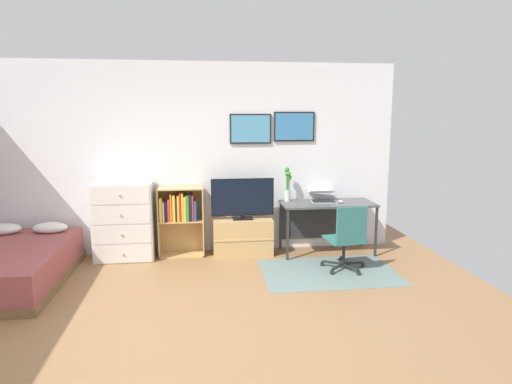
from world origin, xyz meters
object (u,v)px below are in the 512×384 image
at_px(office_chair, 347,237).
at_px(laptop, 323,197).
at_px(television, 243,199).
at_px(dresser, 124,221).
at_px(bamboo_vase, 288,184).
at_px(bookshelf, 180,215).
at_px(tv_stand, 243,236).
at_px(bed, 6,266).
at_px(computer_mouse, 341,201).
at_px(desk, 326,211).

distance_m(office_chair, laptop, 0.97).
height_order(television, laptop, television).
distance_m(dresser, office_chair, 3.00).
bearing_deg(bamboo_vase, office_chair, -59.54).
height_order(dresser, bookshelf, dresser).
xyz_separation_m(television, laptop, (1.17, 0.04, -0.01)).
bearing_deg(bamboo_vase, tv_stand, -172.11).
distance_m(tv_stand, television, 0.55).
xyz_separation_m(television, office_chair, (1.24, -0.86, -0.35)).
xyz_separation_m(bed, computer_mouse, (4.27, 0.66, 0.53)).
bearing_deg(bamboo_vase, dresser, -177.33).
distance_m(computer_mouse, bamboo_vase, 0.79).
bearing_deg(laptop, dresser, -174.50).
bearing_deg(computer_mouse, bookshelf, 175.88).
bearing_deg(laptop, bamboo_vase, 176.81).
xyz_separation_m(tv_stand, computer_mouse, (1.39, -0.12, 0.50)).
distance_m(bed, tv_stand, 2.98).
height_order(laptop, computer_mouse, laptop).
bearing_deg(office_chair, laptop, 88.13).
height_order(bed, laptop, laptop).
bearing_deg(bookshelf, bed, -157.58).
xyz_separation_m(tv_stand, television, (-0.00, -0.02, 0.55)).
xyz_separation_m(television, computer_mouse, (1.39, -0.10, -0.05)).
bearing_deg(television, office_chair, -34.84).
bearing_deg(computer_mouse, desk, 149.91).
height_order(tv_stand, office_chair, office_chair).
height_order(dresser, laptop, dresser).
height_order(office_chair, laptop, laptop).
bearing_deg(laptop, bookshelf, -175.83).
xyz_separation_m(dresser, computer_mouse, (3.02, -0.11, 0.22)).
bearing_deg(tv_stand, desk, -0.75).
bearing_deg(dresser, desk, -0.01).
relative_size(bed, computer_mouse, 19.03).
height_order(tv_stand, computer_mouse, computer_mouse).
bearing_deg(desk, bamboo_vase, 168.79).
distance_m(dresser, desk, 2.84).
distance_m(laptop, computer_mouse, 0.27).
xyz_separation_m(dresser, bamboo_vase, (2.30, 0.11, 0.44)).
relative_size(laptop, bamboo_vase, 0.83).
xyz_separation_m(bed, desk, (4.08, 0.76, 0.38)).
bearing_deg(bamboo_vase, bed, -166.16).
xyz_separation_m(laptop, bamboo_vase, (-0.50, 0.07, 0.18)).
distance_m(bookshelf, desk, 2.09).
relative_size(bookshelf, computer_mouse, 9.38).
bearing_deg(bookshelf, bamboo_vase, 1.84).
xyz_separation_m(bed, laptop, (4.05, 0.80, 0.58)).
distance_m(television, computer_mouse, 1.40).
bearing_deg(computer_mouse, laptop, 147.13).
distance_m(bookshelf, television, 0.91).
bearing_deg(bed, desk, 11.18).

